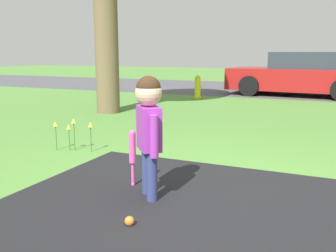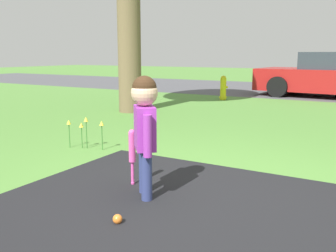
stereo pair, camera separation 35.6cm
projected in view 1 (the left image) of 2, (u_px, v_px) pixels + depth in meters
ground_plane at (219, 200)px, 3.25m from camera, size 60.00×60.00×0.00m
street_strip at (308, 91)px, 12.89m from camera, size 40.00×6.00×0.01m
child at (149, 120)px, 3.18m from camera, size 0.31×0.35×1.07m
baseball_bat at (132, 150)px, 3.53m from camera, size 0.07×0.07×0.55m
sports_ball at (129, 221)px, 2.76m from camera, size 0.07×0.07×0.07m
fire_hydrant at (198, 88)px, 10.38m from camera, size 0.23×0.20×0.67m
parked_car at (301, 75)px, 11.31m from camera, size 4.24×2.26×1.30m
flower_bed at (72, 127)px, 4.84m from camera, size 0.52×0.18×0.43m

